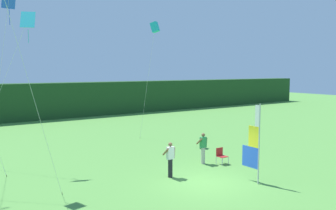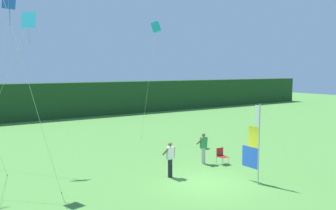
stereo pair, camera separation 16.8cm
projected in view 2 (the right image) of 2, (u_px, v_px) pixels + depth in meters
ground_plane at (205, 183)px, 16.13m from camera, size 120.00×120.00×0.00m
distant_treeline at (49, 101)px, 37.56m from camera, size 80.00×2.40×3.84m
banner_flag at (254, 145)px, 16.02m from camera, size 0.06×1.03×3.70m
person_near_banner at (203, 147)px, 19.37m from camera, size 0.55×0.48×1.73m
person_mid_field at (170, 159)px, 16.90m from camera, size 0.55×0.48×1.73m
folding_chair at (221, 155)px, 19.37m from camera, size 0.51×0.51×0.89m
kite_blue_diamond_0 at (8, 11)px, 15.14m from camera, size 1.77×1.53×8.68m
kite_cyan_diamond_1 at (26, 27)px, 18.20m from camera, size 3.27×2.32×8.27m
kite_cyan_box_2 at (156, 28)px, 24.99m from camera, size 0.83×1.92×8.68m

